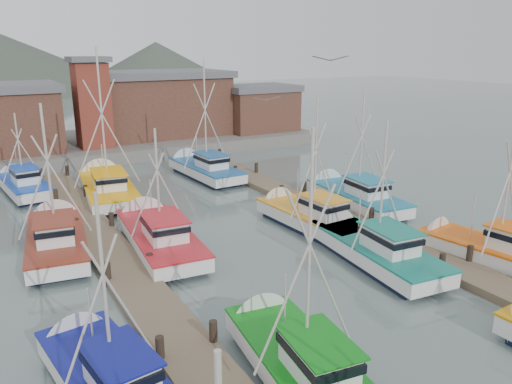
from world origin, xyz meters
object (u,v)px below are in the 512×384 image
lookout_tower (92,102)px  boat_12 (107,187)px  boat_8 (157,235)px  boat_4 (296,360)px

lookout_tower → boat_12: bearing=-100.0°
boat_8 → boat_4: bearing=-84.6°
lookout_tower → boat_4: 38.16m
boat_4 → boat_12: size_ratio=0.78×
lookout_tower → boat_8: 25.11m
boat_4 → boat_8: (-0.09, 13.27, -0.01)m
boat_4 → boat_8: bearing=97.7°
lookout_tower → boat_12: 14.30m
lookout_tower → boat_8: (-2.41, -24.51, -4.88)m
lookout_tower → boat_8: size_ratio=0.87×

